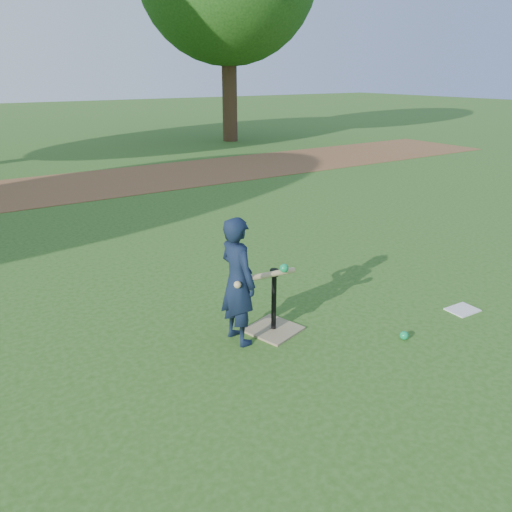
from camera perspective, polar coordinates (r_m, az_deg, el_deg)
ground at (r=4.62m, az=2.62°, el=-9.16°), size 80.00×80.00×0.00m
dirt_strip at (r=11.24m, az=-20.39°, el=7.46°), size 24.00×3.00×0.01m
child at (r=4.31m, az=-2.10°, el=-2.89°), size 0.30×0.43×1.15m
wiffle_ball_ground at (r=4.74m, az=16.57°, el=-8.69°), size 0.08×0.08×0.08m
clipboard at (r=5.50m, az=22.54°, el=-5.70°), size 0.31×0.24×0.01m
batting_tee at (r=4.66m, az=2.03°, el=-7.31°), size 0.54×0.54×0.61m
swing_action at (r=4.37m, az=1.13°, el=-2.18°), size 0.63×0.15×0.12m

